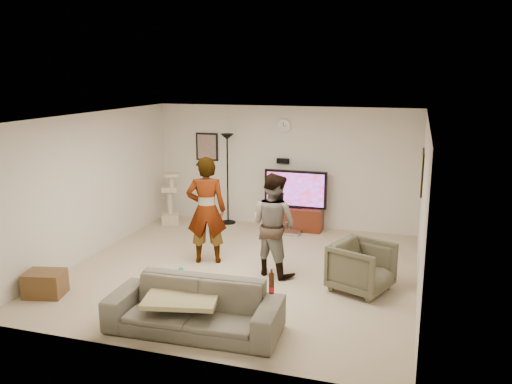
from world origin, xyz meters
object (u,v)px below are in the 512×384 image
(tv_stand, at_px, (295,218))
(side_table, at_px, (45,284))
(person_left, at_px, (206,210))
(beer_bottle, at_px, (271,283))
(sofa, at_px, (194,307))
(person_right, at_px, (274,224))
(floor_lamp, at_px, (228,179))
(cat_tree, at_px, (170,198))
(armchair, at_px, (362,267))
(tv, at_px, (295,189))

(tv_stand, bearing_deg, side_table, -122.34)
(tv_stand, distance_m, side_table, 5.08)
(person_left, distance_m, beer_bottle, 2.94)
(tv_stand, xyz_separation_m, beer_bottle, (0.78, -4.63, 0.52))
(sofa, height_order, beer_bottle, beer_bottle)
(person_right, bearing_deg, tv_stand, -62.43)
(person_left, bearing_deg, tv_stand, -132.25)
(floor_lamp, xyz_separation_m, person_right, (1.69, -2.52, -0.14))
(tv_stand, distance_m, cat_tree, 2.69)
(tv_stand, height_order, armchair, armchair)
(floor_lamp, xyz_separation_m, cat_tree, (-1.18, -0.38, -0.40))
(beer_bottle, bearing_deg, person_left, 127.31)
(person_right, relative_size, armchair, 2.03)
(person_left, bearing_deg, floor_lamp, -97.15)
(person_right, height_order, sofa, person_right)
(tv_stand, xyz_separation_m, tv, (0.00, 0.00, 0.61))
(tv_stand, bearing_deg, sofa, -92.68)
(beer_bottle, bearing_deg, tv, 99.52)
(floor_lamp, bearing_deg, side_table, -106.03)
(floor_lamp, relative_size, side_table, 3.54)
(armchair, bearing_deg, side_table, 131.03)
(tv, bearing_deg, sofa, -92.68)
(floor_lamp, xyz_separation_m, person_left, (0.47, -2.32, -0.05))
(cat_tree, relative_size, beer_bottle, 4.44)
(cat_tree, xyz_separation_m, beer_bottle, (3.43, -4.28, 0.20))
(floor_lamp, xyz_separation_m, sofa, (1.26, -4.66, -0.64))
(armchair, bearing_deg, tv_stand, 52.41)
(tv_stand, relative_size, floor_lamp, 0.59)
(cat_tree, bearing_deg, armchair, -29.34)
(armchair, bearing_deg, beer_bottle, 176.97)
(floor_lamp, distance_m, beer_bottle, 5.18)
(person_right, distance_m, side_table, 3.50)
(person_left, bearing_deg, armchair, 151.22)
(tv, xyz_separation_m, cat_tree, (-2.65, -0.36, -0.29))
(sofa, bearing_deg, beer_bottle, -2.16)
(tv, relative_size, side_table, 2.37)
(sofa, relative_size, armchair, 2.67)
(side_table, bearing_deg, person_right, 31.46)
(tv, relative_size, cat_tree, 1.16)
(tv_stand, xyz_separation_m, floor_lamp, (-1.48, 0.02, 0.72))
(person_left, distance_m, armchair, 2.74)
(armchair, bearing_deg, floor_lamp, 69.91)
(beer_bottle, distance_m, side_table, 3.56)
(person_left, bearing_deg, sofa, 89.94)
(tv, xyz_separation_m, side_table, (-2.72, -4.29, -0.67))
(beer_bottle, xyz_separation_m, side_table, (-3.49, 0.34, -0.58))
(cat_tree, height_order, sofa, cat_tree)
(sofa, distance_m, side_table, 2.53)
(tv_stand, distance_m, person_right, 2.57)
(side_table, bearing_deg, beer_bottle, -5.64)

